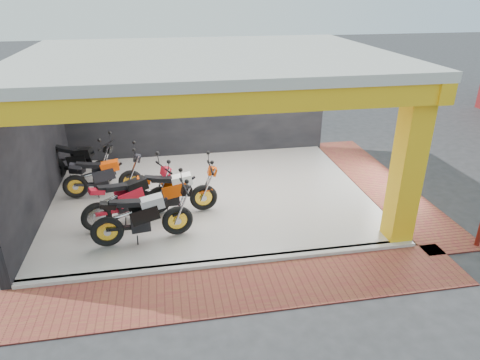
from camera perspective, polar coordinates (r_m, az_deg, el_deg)
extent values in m
plane|color=#2D2D30|center=(9.54, -2.54, -7.70)|extent=(80.00, 80.00, 0.00)
cube|color=silver|center=(11.25, -3.95, -2.12)|extent=(8.00, 6.00, 0.10)
cube|color=beige|center=(10.17, -4.54, 16.06)|extent=(8.40, 6.40, 0.20)
cube|color=black|center=(13.57, -5.69, 10.17)|extent=(8.20, 0.20, 3.50)
cube|color=black|center=(10.99, -26.02, 4.32)|extent=(0.20, 6.20, 3.50)
cube|color=#ECAF13|center=(9.31, 21.47, 1.75)|extent=(0.50, 0.50, 3.50)
cube|color=#ECAF13|center=(7.31, -1.93, 10.38)|extent=(8.40, 0.30, 0.40)
cube|color=#ECAF13|center=(11.34, 16.74, 14.48)|extent=(0.30, 6.40, 0.40)
cube|color=silver|center=(8.68, -1.60, -10.96)|extent=(8.00, 0.20, 0.10)
cube|color=maroon|center=(8.08, -0.73, -14.32)|extent=(9.00, 1.40, 0.03)
cube|color=maroon|center=(12.64, 18.21, -0.43)|extent=(1.40, 7.00, 0.03)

